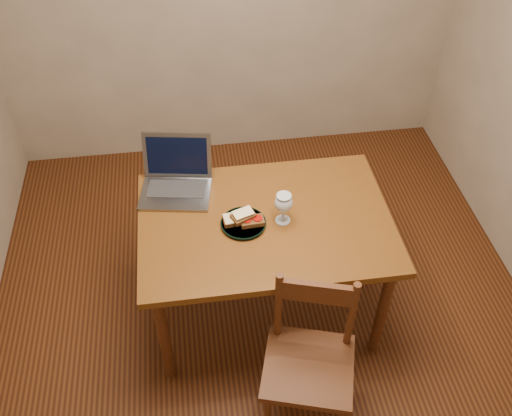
{
  "coord_description": "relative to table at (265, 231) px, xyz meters",
  "views": [
    {
      "loc": [
        -0.32,
        -2.05,
        2.82
      ],
      "look_at": [
        -0.03,
        0.01,
        0.8
      ],
      "focal_mm": 40.0,
      "sensor_mm": 36.0,
      "label": 1
    }
  ],
  "objects": [
    {
      "name": "chair",
      "position": [
        0.11,
        -0.66,
        -0.17
      ],
      "size": [
        0.51,
        0.5,
        0.45
      ],
      "rotation": [
        0.0,
        0.0,
        -0.29
      ],
      "color": "#37190B",
      "rests_on": "floor"
    },
    {
      "name": "sandwich_cheese",
      "position": [
        -0.16,
        -0.01,
        0.12
      ],
      "size": [
        0.13,
        0.08,
        0.04
      ],
      "primitive_type": null,
      "rotation": [
        0.0,
        0.0,
        0.09
      ],
      "color": "#381E0C",
      "rests_on": "plate"
    },
    {
      "name": "sandwich_tomato",
      "position": [
        -0.07,
        -0.03,
        0.12
      ],
      "size": [
        0.12,
        0.08,
        0.04
      ],
      "primitive_type": null,
      "rotation": [
        0.0,
        0.0,
        0.06
      ],
      "color": "#381E0C",
      "rests_on": "plate"
    },
    {
      "name": "table",
      "position": [
        0.0,
        0.0,
        0.0
      ],
      "size": [
        1.3,
        0.9,
        0.74
      ],
      "color": "#431D0B",
      "rests_on": "floor"
    },
    {
      "name": "floor",
      "position": [
        -0.01,
        0.02,
        -0.66
      ],
      "size": [
        3.2,
        3.2,
        0.02
      ],
      "primitive_type": "cube",
      "color": "black",
      "rests_on": "ground"
    },
    {
      "name": "laptop",
      "position": [
        -0.44,
        0.33,
        0.16
      ],
      "size": [
        0.42,
        0.4,
        0.27
      ],
      "rotation": [
        0.0,
        0.0,
        -0.17
      ],
      "color": "slate",
      "rests_on": "table"
    },
    {
      "name": "plate",
      "position": [
        -0.12,
        -0.02,
        0.1
      ],
      "size": [
        0.23,
        0.23,
        0.02
      ],
      "primitive_type": "cylinder",
      "color": "black",
      "rests_on": "table"
    },
    {
      "name": "sandwich_top",
      "position": [
        -0.12,
        -0.02,
        0.15
      ],
      "size": [
        0.14,
        0.11,
        0.04
      ],
      "primitive_type": null,
      "rotation": [
        0.0,
        0.0,
        0.44
      ],
      "color": "#381E0C",
      "rests_on": "plate"
    },
    {
      "name": "milk_glass",
      "position": [
        0.09,
        -0.02,
        0.18
      ],
      "size": [
        0.09,
        0.09,
        0.18
      ],
      "primitive_type": null,
      "color": "white",
      "rests_on": "table"
    }
  ]
}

